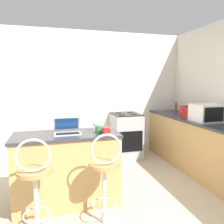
% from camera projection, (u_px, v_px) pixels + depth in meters
% --- Properties ---
extents(wall_back, '(12.00, 0.06, 2.60)m').
position_uv_depth(wall_back, '(85.00, 95.00, 4.55)').
color(wall_back, silver).
rests_on(wall_back, ground_plane).
extents(breakfast_bar, '(1.32, 0.59, 0.92)m').
position_uv_depth(breakfast_bar, '(67.00, 168.00, 2.81)').
color(breakfast_bar, tan).
rests_on(breakfast_bar, ground_plane).
extents(counter_right, '(0.65, 3.18, 0.92)m').
position_uv_depth(counter_right, '(208.00, 149.00, 3.61)').
color(counter_right, tan).
rests_on(counter_right, ground_plane).
extents(bar_stool_near, '(0.40, 0.40, 1.06)m').
position_uv_depth(bar_stool_near, '(36.00, 191.00, 2.14)').
color(bar_stool_near, silver).
rests_on(bar_stool_near, ground_plane).
extents(bar_stool_far, '(0.40, 0.40, 1.06)m').
position_uv_depth(bar_stool_far, '(105.00, 183.00, 2.33)').
color(bar_stool_far, silver).
rests_on(bar_stool_far, ground_plane).
extents(laptop, '(0.33, 0.28, 0.20)m').
position_uv_depth(laptop, '(67.00, 129.00, 2.77)').
color(laptop, '#B7BABF').
rests_on(laptop, breakfast_bar).
extents(microwave, '(0.49, 0.39, 0.28)m').
position_uv_depth(microwave, '(208.00, 113.00, 3.58)').
color(microwave, white).
rests_on(microwave, counter_right).
extents(toaster, '(0.19, 0.30, 0.19)m').
position_uv_depth(toaster, '(188.00, 112.00, 4.08)').
color(toaster, red).
rests_on(toaster, counter_right).
extents(stove_range, '(0.56, 0.61, 0.93)m').
position_uv_depth(stove_range, '(126.00, 136.00, 4.54)').
color(stove_range, '#9EA3A8').
rests_on(stove_range, ground_plane).
extents(mug_green, '(0.11, 0.09, 0.09)m').
position_uv_depth(mug_green, '(99.00, 129.00, 2.78)').
color(mug_green, '#338447').
rests_on(mug_green, breakfast_bar).
extents(wine_glass_short, '(0.07, 0.07, 0.15)m').
position_uv_depth(wine_glass_short, '(95.00, 124.00, 2.85)').
color(wine_glass_short, silver).
rests_on(wine_glass_short, breakfast_bar).
extents(pepper_mill, '(0.06, 0.06, 0.22)m').
position_uv_depth(pepper_mill, '(176.00, 107.00, 4.74)').
color(pepper_mill, brown).
rests_on(pepper_mill, counter_right).
extents(mug_red, '(0.11, 0.09, 0.09)m').
position_uv_depth(mug_red, '(106.00, 131.00, 2.68)').
color(mug_red, red).
rests_on(mug_red, breakfast_bar).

